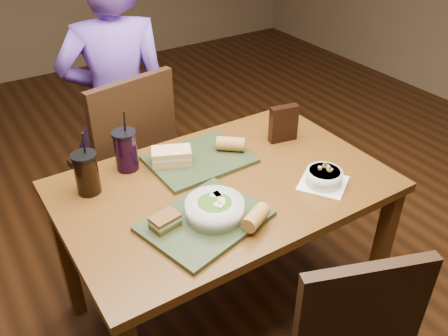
{
  "coord_description": "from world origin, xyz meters",
  "views": [
    {
      "loc": [
        -0.85,
        -1.32,
        1.85
      ],
      "look_at": [
        0.0,
        0.0,
        0.82
      ],
      "focal_mm": 38.0,
      "sensor_mm": 36.0,
      "label": 1
    }
  ],
  "objects_px": {
    "sandwich_near": "(165,221)",
    "tray_far": "(199,159)",
    "cup_cola": "(87,173)",
    "baguette_near": "(256,217)",
    "tray_near": "(205,221)",
    "dining_table": "(224,200)",
    "chair_far": "(130,156)",
    "diner": "(120,108)",
    "salad_bowl": "(215,208)",
    "soup_bowl": "(324,177)",
    "sandwich_far": "(172,156)",
    "cup_berry": "(126,150)",
    "chip_bag": "(283,124)",
    "baguette_far": "(231,144)"
  },
  "relations": [
    {
      "from": "sandwich_far",
      "to": "cup_cola",
      "type": "relative_size",
      "value": 0.7
    },
    {
      "from": "cup_cola",
      "to": "cup_berry",
      "type": "distance_m",
      "value": 0.21
    },
    {
      "from": "salad_bowl",
      "to": "cup_berry",
      "type": "xyz_separation_m",
      "value": [
        -0.13,
        0.49,
        0.04
      ]
    },
    {
      "from": "sandwich_near",
      "to": "cup_berry",
      "type": "height_order",
      "value": "cup_berry"
    },
    {
      "from": "diner",
      "to": "baguette_far",
      "type": "bearing_deg",
      "value": 125.23
    },
    {
      "from": "cup_cola",
      "to": "chip_bag",
      "type": "xyz_separation_m",
      "value": [
        0.89,
        -0.09,
        -0.0
      ]
    },
    {
      "from": "tray_near",
      "to": "chip_bag",
      "type": "bearing_deg",
      "value": 27.69
    },
    {
      "from": "salad_bowl",
      "to": "cup_berry",
      "type": "height_order",
      "value": "cup_berry"
    },
    {
      "from": "tray_far",
      "to": "sandwich_far",
      "type": "bearing_deg",
      "value": 167.83
    },
    {
      "from": "soup_bowl",
      "to": "cup_berry",
      "type": "xyz_separation_m",
      "value": [
        -0.62,
        0.53,
        0.06
      ]
    },
    {
      "from": "diner",
      "to": "tray_near",
      "type": "relative_size",
      "value": 3.66
    },
    {
      "from": "chair_far",
      "to": "cup_cola",
      "type": "distance_m",
      "value": 0.61
    },
    {
      "from": "chair_far",
      "to": "baguette_near",
      "type": "relative_size",
      "value": 8.9
    },
    {
      "from": "diner",
      "to": "tray_near",
      "type": "bearing_deg",
      "value": 99.2
    },
    {
      "from": "baguette_far",
      "to": "chair_far",
      "type": "bearing_deg",
      "value": 120.02
    },
    {
      "from": "sandwich_far",
      "to": "tray_near",
      "type": "bearing_deg",
      "value": -100.53
    },
    {
      "from": "cup_berry",
      "to": "chair_far",
      "type": "bearing_deg",
      "value": 68.36
    },
    {
      "from": "cup_cola",
      "to": "chip_bag",
      "type": "distance_m",
      "value": 0.89
    },
    {
      "from": "salad_bowl",
      "to": "cup_berry",
      "type": "distance_m",
      "value": 0.5
    },
    {
      "from": "tray_near",
      "to": "soup_bowl",
      "type": "relative_size",
      "value": 1.72
    },
    {
      "from": "salad_bowl",
      "to": "cup_cola",
      "type": "xyz_separation_m",
      "value": [
        -0.32,
        0.41,
        0.03
      ]
    },
    {
      "from": "sandwich_near",
      "to": "tray_far",
      "type": "bearing_deg",
      "value": 45.11
    },
    {
      "from": "diner",
      "to": "sandwich_far",
      "type": "xyz_separation_m",
      "value": [
        -0.01,
        -0.61,
        0.03
      ]
    },
    {
      "from": "salad_bowl",
      "to": "sandwich_near",
      "type": "relative_size",
      "value": 1.93
    },
    {
      "from": "chair_far",
      "to": "baguette_far",
      "type": "bearing_deg",
      "value": -59.98
    },
    {
      "from": "cup_cola",
      "to": "baguette_near",
      "type": "bearing_deg",
      "value": -51.65
    },
    {
      "from": "soup_bowl",
      "to": "baguette_far",
      "type": "distance_m",
      "value": 0.44
    },
    {
      "from": "soup_bowl",
      "to": "sandwich_far",
      "type": "height_order",
      "value": "sandwich_far"
    },
    {
      "from": "chip_bag",
      "to": "diner",
      "type": "bearing_deg",
      "value": 138.26
    },
    {
      "from": "tray_far",
      "to": "dining_table",
      "type": "bearing_deg",
      "value": -89.43
    },
    {
      "from": "tray_far",
      "to": "cup_berry",
      "type": "height_order",
      "value": "cup_berry"
    },
    {
      "from": "tray_near",
      "to": "salad_bowl",
      "type": "bearing_deg",
      "value": -5.76
    },
    {
      "from": "chair_far",
      "to": "diner",
      "type": "relative_size",
      "value": 0.67
    },
    {
      "from": "baguette_near",
      "to": "chair_far",
      "type": "bearing_deg",
      "value": 94.89
    },
    {
      "from": "sandwich_far",
      "to": "dining_table",
      "type": "bearing_deg",
      "value": -61.34
    },
    {
      "from": "soup_bowl",
      "to": "tray_near",
      "type": "bearing_deg",
      "value": 174.99
    },
    {
      "from": "cup_cola",
      "to": "dining_table",
      "type": "bearing_deg",
      "value": -26.11
    },
    {
      "from": "tray_near",
      "to": "soup_bowl",
      "type": "bearing_deg",
      "value": -5.01
    },
    {
      "from": "baguette_far",
      "to": "sandwich_far",
      "type": "bearing_deg",
      "value": 170.12
    },
    {
      "from": "cup_cola",
      "to": "diner",
      "type": "bearing_deg",
      "value": 58.21
    },
    {
      "from": "sandwich_near",
      "to": "baguette_near",
      "type": "relative_size",
      "value": 0.95
    },
    {
      "from": "dining_table",
      "to": "cup_berry",
      "type": "bearing_deg",
      "value": 132.77
    },
    {
      "from": "diner",
      "to": "baguette_near",
      "type": "xyz_separation_m",
      "value": [
        0.05,
        -1.12,
        0.03
      ]
    },
    {
      "from": "tray_near",
      "to": "chip_bag",
      "type": "xyz_separation_m",
      "value": [
        0.61,
        0.32,
        0.08
      ]
    },
    {
      "from": "chip_bag",
      "to": "baguette_far",
      "type": "bearing_deg",
      "value": -175.4
    },
    {
      "from": "tray_near",
      "to": "baguette_near",
      "type": "height_order",
      "value": "baguette_near"
    },
    {
      "from": "sandwich_far",
      "to": "soup_bowl",
      "type": "bearing_deg",
      "value": -44.35
    },
    {
      "from": "sandwich_far",
      "to": "cup_berry",
      "type": "xyz_separation_m",
      "value": [
        -0.16,
        0.09,
        0.04
      ]
    },
    {
      "from": "salad_bowl",
      "to": "soup_bowl",
      "type": "relative_size",
      "value": 0.87
    },
    {
      "from": "baguette_near",
      "to": "baguette_far",
      "type": "distance_m",
      "value": 0.51
    }
  ]
}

